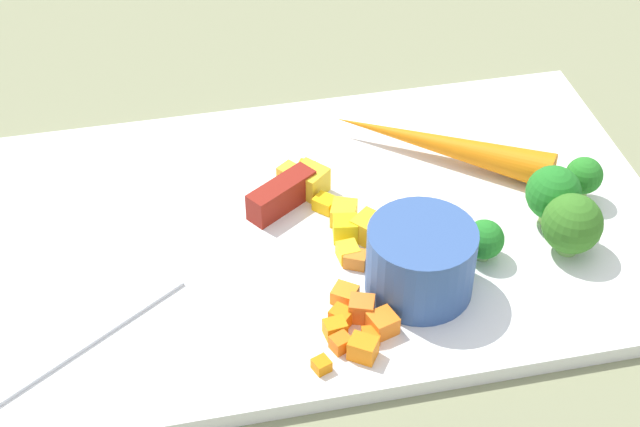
# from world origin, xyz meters

# --- Properties ---
(ground_plane) EXTENTS (4.00, 4.00, 0.00)m
(ground_plane) POSITION_xyz_m (0.00, 0.00, 0.00)
(ground_plane) COLOR gray
(cutting_board) EXTENTS (0.50, 0.31, 0.01)m
(cutting_board) POSITION_xyz_m (0.00, 0.00, 0.01)
(cutting_board) COLOR white
(cutting_board) RESTS_ON ground_plane
(prep_bowl) EXTENTS (0.07, 0.07, 0.05)m
(prep_bowl) POSITION_xyz_m (-0.05, 0.08, 0.04)
(prep_bowl) COLOR #335492
(prep_bowl) RESTS_ON cutting_board
(chef_knife) EXTENTS (0.24, 0.17, 0.02)m
(chef_knife) POSITION_xyz_m (0.07, 0.01, 0.02)
(chef_knife) COLOR silver
(chef_knife) RESTS_ON cutting_board
(whole_carrot) EXTENTS (0.16, 0.12, 0.03)m
(whole_carrot) POSITION_xyz_m (-0.11, -0.06, 0.03)
(whole_carrot) COLOR orange
(whole_carrot) RESTS_ON cutting_board
(carrot_dice_0) EXTENTS (0.02, 0.02, 0.01)m
(carrot_dice_0) POSITION_xyz_m (0.00, 0.13, 0.02)
(carrot_dice_0) COLOR orange
(carrot_dice_0) RESTS_ON cutting_board
(carrot_dice_1) EXTENTS (0.02, 0.02, 0.02)m
(carrot_dice_1) POSITION_xyz_m (-0.01, 0.10, 0.02)
(carrot_dice_1) COLOR orange
(carrot_dice_1) RESTS_ON cutting_board
(carrot_dice_2) EXTENTS (0.02, 0.02, 0.01)m
(carrot_dice_2) POSITION_xyz_m (0.01, 0.10, 0.02)
(carrot_dice_2) COLOR orange
(carrot_dice_2) RESTS_ON cutting_board
(carrot_dice_3) EXTENTS (0.01, 0.01, 0.01)m
(carrot_dice_3) POSITION_xyz_m (0.01, 0.12, 0.02)
(carrot_dice_3) COLOR orange
(carrot_dice_3) RESTS_ON cutting_board
(carrot_dice_4) EXTENTS (0.02, 0.01, 0.01)m
(carrot_dice_4) POSITION_xyz_m (0.01, 0.11, 0.02)
(carrot_dice_4) COLOR orange
(carrot_dice_4) RESTS_ON cutting_board
(carrot_dice_5) EXTENTS (0.01, 0.01, 0.01)m
(carrot_dice_5) POSITION_xyz_m (0.03, 0.13, 0.02)
(carrot_dice_5) COLOR orange
(carrot_dice_5) RESTS_ON cutting_board
(carrot_dice_6) EXTENTS (0.02, 0.02, 0.01)m
(carrot_dice_6) POSITION_xyz_m (-0.02, 0.11, 0.02)
(carrot_dice_6) COLOR orange
(carrot_dice_6) RESTS_ON cutting_board
(carrot_dice_7) EXTENTS (0.02, 0.02, 0.01)m
(carrot_dice_7) POSITION_xyz_m (-0.01, 0.05, 0.02)
(carrot_dice_7) COLOR orange
(carrot_dice_7) RESTS_ON cutting_board
(carrot_dice_8) EXTENTS (0.02, 0.02, 0.01)m
(carrot_dice_8) POSITION_xyz_m (-0.00, 0.08, 0.02)
(carrot_dice_8) COLOR orange
(carrot_dice_8) RESTS_ON cutting_board
(carrot_dice_9) EXTENTS (0.01, 0.01, 0.01)m
(carrot_dice_9) POSITION_xyz_m (-0.01, 0.12, 0.02)
(carrot_dice_9) COLOR orange
(carrot_dice_9) RESTS_ON cutting_board
(pepper_dice_0) EXTENTS (0.03, 0.03, 0.02)m
(pepper_dice_0) POSITION_xyz_m (-0.00, -0.04, 0.02)
(pepper_dice_0) COLOR yellow
(pepper_dice_0) RESTS_ON cutting_board
(pepper_dice_1) EXTENTS (0.02, 0.02, 0.01)m
(pepper_dice_1) POSITION_xyz_m (-0.01, 0.04, 0.02)
(pepper_dice_1) COLOR yellow
(pepper_dice_1) RESTS_ON cutting_board
(pepper_dice_2) EXTENTS (0.02, 0.02, 0.01)m
(pepper_dice_2) POSITION_xyz_m (-0.00, -0.05, 0.02)
(pepper_dice_2) COLOR yellow
(pepper_dice_2) RESTS_ON cutting_board
(pepper_dice_3) EXTENTS (0.03, 0.03, 0.02)m
(pepper_dice_3) POSITION_xyz_m (-0.03, 0.02, 0.02)
(pepper_dice_3) COLOR yellow
(pepper_dice_3) RESTS_ON cutting_board
(pepper_dice_4) EXTENTS (0.02, 0.02, 0.01)m
(pepper_dice_4) POSITION_xyz_m (-0.01, -0.02, 0.02)
(pepper_dice_4) COLOR yellow
(pepper_dice_4) RESTS_ON cutting_board
(pepper_dice_5) EXTENTS (0.02, 0.02, 0.02)m
(pepper_dice_5) POSITION_xyz_m (-0.01, 0.02, 0.02)
(pepper_dice_5) COLOR yellow
(pepper_dice_5) RESTS_ON cutting_board
(pepper_dice_6) EXTENTS (0.02, 0.02, 0.01)m
(pepper_dice_6) POSITION_xyz_m (-0.02, 0.00, 0.02)
(pepper_dice_6) COLOR yellow
(pepper_dice_6) RESTS_ON cutting_board
(pepper_dice_7) EXTENTS (0.02, 0.02, 0.02)m
(pepper_dice_7) POSITION_xyz_m (0.01, -0.05, 0.02)
(pepper_dice_7) COLOR yellow
(pepper_dice_7) RESTS_ON cutting_board
(broccoli_floret_0) EXTENTS (0.04, 0.04, 0.05)m
(broccoli_floret_0) POSITION_xyz_m (-0.16, 0.06, 0.04)
(broccoli_floret_0) COLOR #84BC5B
(broccoli_floret_0) RESTS_ON cutting_board
(broccoli_floret_1) EXTENTS (0.04, 0.04, 0.05)m
(broccoli_floret_1) POSITION_xyz_m (-0.16, 0.03, 0.04)
(broccoli_floret_1) COLOR #89BA56
(broccoli_floret_1) RESTS_ON cutting_board
(broccoli_floret_2) EXTENTS (0.03, 0.03, 0.04)m
(broccoli_floret_2) POSITION_xyz_m (-0.19, 0.01, 0.03)
(broccoli_floret_2) COLOR #8CB556
(broccoli_floret_2) RESTS_ON cutting_board
(broccoli_floret_3) EXTENTS (0.03, 0.03, 0.03)m
(broccoli_floret_3) POSITION_xyz_m (-0.10, 0.06, 0.03)
(broccoli_floret_3) COLOR #83AB67
(broccoli_floret_3) RESTS_ON cutting_board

